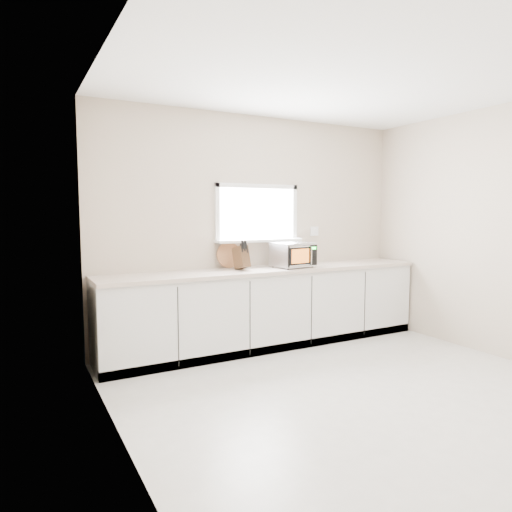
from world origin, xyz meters
TOP-DOWN VIEW (x-y plane):
  - ground at (0.00, 0.00)m, footprint 4.00×4.00m
  - back_wall at (0.00, 2.00)m, footprint 4.00×0.17m
  - cabinets at (0.00, 1.70)m, footprint 3.92×0.60m
  - countertop at (0.00, 1.69)m, footprint 3.92×0.64m
  - microwave at (0.29, 1.63)m, footprint 0.50×0.42m
  - knife_block at (-0.35, 1.70)m, footprint 0.14×0.25m
  - cutting_board at (-0.39, 1.94)m, footprint 0.30×0.07m
  - coffee_grinder at (0.32, 1.81)m, footprint 0.13×0.13m

SIDE VIEW (x-z plane):
  - ground at x=0.00m, z-range 0.00..0.00m
  - cabinets at x=0.00m, z-range 0.00..0.88m
  - countertop at x=0.00m, z-range 0.88..0.92m
  - coffee_grinder at x=0.32m, z-range 0.92..1.11m
  - knife_block at x=-0.35m, z-range 0.90..1.23m
  - cutting_board at x=-0.39m, z-range 0.92..1.22m
  - microwave at x=0.29m, z-range 0.93..1.22m
  - back_wall at x=0.00m, z-range 0.01..2.71m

